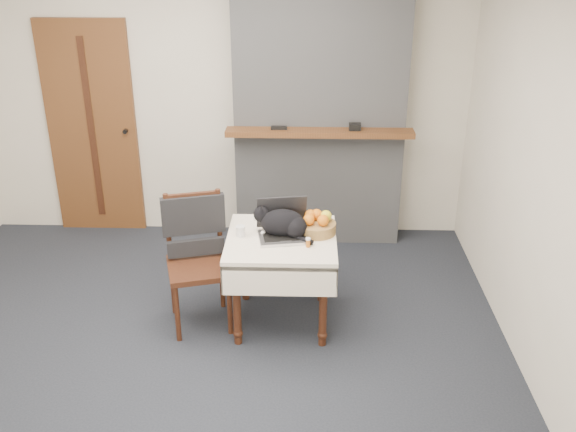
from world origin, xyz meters
The scene contains 12 objects.
ground centered at (0.00, 0.00, 0.00)m, with size 4.50×4.50×0.00m, color black.
room_shell centered at (0.00, 0.46, 1.76)m, with size 4.52×4.01×2.61m.
door centered at (-1.20, 1.97, 1.00)m, with size 0.82×0.10×2.00m.
chimney centered at (0.90, 1.85, 1.30)m, with size 1.62×0.48×2.60m.
side_table centered at (0.62, 0.38, 0.59)m, with size 0.78×0.78×0.70m.
laptop centered at (0.63, 0.42, 0.77)m, with size 0.41×0.36×0.27m.
cat centered at (0.64, 0.41, 0.80)m, with size 0.44×0.29×0.23m.
cream_jar centered at (0.33, 0.39, 0.74)m, with size 0.07×0.07×0.08m, color silver.
pill_bottle centered at (0.81, 0.24, 0.74)m, with size 0.03×0.03×0.07m.
fruit_basket centered at (0.87, 0.47, 0.76)m, with size 0.28×0.28×0.16m.
desk_clutter centered at (0.79, 0.46, 0.70)m, with size 0.14×0.02×0.01m, color black.
chair centered at (-0.01, 0.43, 0.63)m, with size 0.55×0.54×0.99m.
Camera 1 is at (0.79, -3.71, 2.73)m, focal length 40.00 mm.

